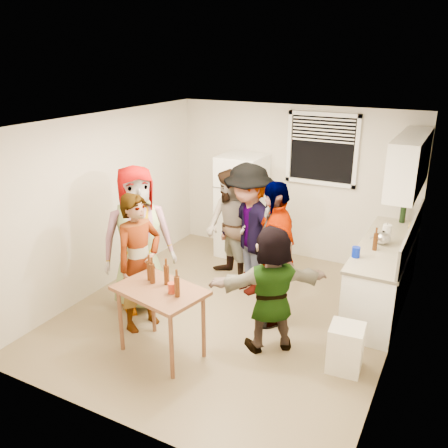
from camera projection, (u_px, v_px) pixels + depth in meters
The scene contains 23 objects.
room at pixel (231, 313), 6.27m from camera, with size 4.00×4.50×2.50m, color beige, non-canonical shape.
window at pixel (322, 149), 7.29m from camera, with size 1.12×0.10×1.06m, color white, non-canonical shape.
refrigerator at pixel (242, 206), 7.88m from camera, with size 0.70×0.70×1.70m, color white.
counter_lower at pixel (383, 276), 6.34m from camera, with size 0.60×2.20×0.86m, color white.
countertop at pixel (386, 245), 6.19m from camera, with size 0.64×2.22×0.04m, color #B9AF94.
backsplash at pixel (412, 234), 6.00m from camera, with size 0.03×2.20×0.36m, color #B3AFA4.
upper_cabinets at pixel (410, 163), 5.94m from camera, with size 0.34×1.60×0.70m, color white.
kettle at pixel (382, 244), 6.17m from camera, with size 0.24×0.20×0.20m, color silver, non-canonical shape.
paper_towel at pixel (385, 243), 6.22m from camera, with size 0.11×0.11×0.25m, color white.
wine_bottle at pixel (402, 222), 6.96m from camera, with size 0.08×0.08×0.33m, color black.
beer_bottle_counter at pixel (374, 250), 5.98m from camera, with size 0.06×0.06×0.22m, color #47230C.
blue_cup at pixel (355, 257), 5.77m from camera, with size 0.10×0.10×0.13m, color #051CB7.
picture_frame at pixel (410, 230), 6.46m from camera, with size 0.02×0.18×0.15m, color gold.
trash_bin at pixel (345, 349), 5.09m from camera, with size 0.35×0.35×0.52m, color white.
serving_table at pixel (163, 352), 5.45m from camera, with size 0.97×0.65×0.82m, color brown, non-canonical shape.
beer_bottle_table at pixel (150, 280), 5.37m from camera, with size 0.06×0.06×0.23m, color #47230C.
red_cup at pixel (172, 293), 5.08m from camera, with size 0.09×0.09×0.12m, color #A73217.
guest_grey at pixel (142, 305), 6.48m from camera, with size 0.95×1.94×0.62m, color gray.
guest_stripe at pixel (144, 325), 6.00m from camera, with size 0.63×1.73×0.41m, color #141933.
guest_back_left at pixel (230, 279), 7.21m from camera, with size 0.82×1.69×0.64m, color brown.
guest_back_right at pixel (247, 290), 6.90m from camera, with size 1.21×1.87×0.69m, color #46454B.
guest_black at pixel (272, 319), 6.13m from camera, with size 1.08×1.84×0.45m, color black.
guest_orange at pixel (269, 346), 5.57m from camera, with size 1.39×1.50×0.44m, color #B97742.
Camera 1 is at (2.47, -4.91, 3.24)m, focal length 38.00 mm.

